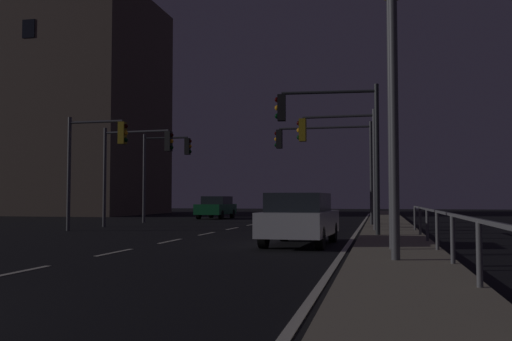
{
  "coord_description": "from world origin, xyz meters",
  "views": [
    {
      "loc": [
        6.75,
        -4.59,
        1.4
      ],
      "look_at": [
        0.25,
        25.02,
        2.92
      ],
      "focal_mm": 39.49,
      "sensor_mm": 36.0,
      "label": 1
    }
  ],
  "objects_px": {
    "traffic_light_near_right": "(332,129)",
    "traffic_light_far_right": "(94,151)",
    "traffic_light_overhead_east": "(164,161)",
    "street_lamp_median": "(391,83)",
    "traffic_light_near_left": "(135,156)",
    "street_lamp_across_street": "(394,58)",
    "car": "(300,218)",
    "car_oncoming": "(216,207)",
    "traffic_light_far_left": "(326,151)",
    "building_distant": "(58,107)",
    "traffic_light_far_center": "(339,146)"
  },
  "relations": [
    {
      "from": "traffic_light_far_right",
      "to": "building_distant",
      "type": "bearing_deg",
      "value": 124.91
    },
    {
      "from": "traffic_light_overhead_east",
      "to": "street_lamp_median",
      "type": "height_order",
      "value": "street_lamp_median"
    },
    {
      "from": "traffic_light_overhead_east",
      "to": "traffic_light_near_left",
      "type": "distance_m",
      "value": 5.22
    },
    {
      "from": "traffic_light_near_left",
      "to": "street_lamp_across_street",
      "type": "distance_m",
      "value": 18.37
    },
    {
      "from": "car_oncoming",
      "to": "traffic_light_near_left",
      "type": "relative_size",
      "value": 0.9
    },
    {
      "from": "car_oncoming",
      "to": "traffic_light_near_right",
      "type": "relative_size",
      "value": 0.83
    },
    {
      "from": "traffic_light_far_right",
      "to": "street_lamp_median",
      "type": "relative_size",
      "value": 0.7
    },
    {
      "from": "building_distant",
      "to": "car",
      "type": "bearing_deg",
      "value": -47.93
    },
    {
      "from": "traffic_light_near_left",
      "to": "traffic_light_overhead_east",
      "type": "bearing_deg",
      "value": 95.76
    },
    {
      "from": "car",
      "to": "traffic_light_far_left",
      "type": "bearing_deg",
      "value": 91.09
    },
    {
      "from": "traffic_light_far_center",
      "to": "traffic_light_near_left",
      "type": "distance_m",
      "value": 10.36
    },
    {
      "from": "car_oncoming",
      "to": "traffic_light_far_center",
      "type": "height_order",
      "value": "traffic_light_far_center"
    },
    {
      "from": "traffic_light_far_center",
      "to": "traffic_light_far_right",
      "type": "height_order",
      "value": "traffic_light_far_center"
    },
    {
      "from": "car",
      "to": "traffic_light_far_left",
      "type": "height_order",
      "value": "traffic_light_far_left"
    },
    {
      "from": "traffic_light_overhead_east",
      "to": "street_lamp_median",
      "type": "xyz_separation_m",
      "value": [
        12.56,
        -16.0,
        0.77
      ]
    },
    {
      "from": "car",
      "to": "traffic_light_near_right",
      "type": "height_order",
      "value": "traffic_light_near_right"
    },
    {
      "from": "traffic_light_near_right",
      "to": "traffic_light_near_left",
      "type": "distance_m",
      "value": 11.49
    },
    {
      "from": "traffic_light_near_right",
      "to": "building_distant",
      "type": "bearing_deg",
      "value": 136.14
    },
    {
      "from": "traffic_light_near_right",
      "to": "traffic_light_far_center",
      "type": "xyz_separation_m",
      "value": [
        0.03,
        3.22,
        -0.3
      ]
    },
    {
      "from": "car",
      "to": "traffic_light_near_right",
      "type": "relative_size",
      "value": 0.84
    },
    {
      "from": "street_lamp_across_street",
      "to": "car_oncoming",
      "type": "bearing_deg",
      "value": 113.6
    },
    {
      "from": "car",
      "to": "car_oncoming",
      "type": "height_order",
      "value": "same"
    },
    {
      "from": "traffic_light_far_center",
      "to": "traffic_light_near_left",
      "type": "bearing_deg",
      "value": 167.18
    },
    {
      "from": "traffic_light_overhead_east",
      "to": "building_distant",
      "type": "relative_size",
      "value": 0.27
    },
    {
      "from": "traffic_light_overhead_east",
      "to": "traffic_light_far_left",
      "type": "height_order",
      "value": "traffic_light_far_left"
    },
    {
      "from": "traffic_light_far_left",
      "to": "street_lamp_median",
      "type": "bearing_deg",
      "value": -77.73
    },
    {
      "from": "car_oncoming",
      "to": "traffic_light_far_left",
      "type": "relative_size",
      "value": 0.87
    },
    {
      "from": "car_oncoming",
      "to": "traffic_light_far_right",
      "type": "distance_m",
      "value": 16.17
    },
    {
      "from": "car_oncoming",
      "to": "traffic_light_far_right",
      "type": "xyz_separation_m",
      "value": [
        -0.84,
        -15.92,
        2.66
      ]
    },
    {
      "from": "traffic_light_near_right",
      "to": "street_lamp_median",
      "type": "height_order",
      "value": "street_lamp_median"
    },
    {
      "from": "street_lamp_across_street",
      "to": "traffic_light_far_left",
      "type": "bearing_deg",
      "value": 99.98
    },
    {
      "from": "car_oncoming",
      "to": "traffic_light_far_left",
      "type": "bearing_deg",
      "value": -49.37
    },
    {
      "from": "traffic_light_far_left",
      "to": "street_lamp_across_street",
      "type": "bearing_deg",
      "value": -80.02
    },
    {
      "from": "traffic_light_far_left",
      "to": "traffic_light_far_center",
      "type": "bearing_deg",
      "value": -78.68
    },
    {
      "from": "traffic_light_far_center",
      "to": "traffic_light_far_left",
      "type": "xyz_separation_m",
      "value": [
        -0.96,
        4.81,
        0.19
      ]
    },
    {
      "from": "traffic_light_overhead_east",
      "to": "traffic_light_far_left",
      "type": "relative_size",
      "value": 1.03
    },
    {
      "from": "traffic_light_far_left",
      "to": "street_lamp_across_street",
      "type": "height_order",
      "value": "street_lamp_across_street"
    },
    {
      "from": "car_oncoming",
      "to": "traffic_light_far_right",
      "type": "bearing_deg",
      "value": -93.03
    },
    {
      "from": "traffic_light_overhead_east",
      "to": "traffic_light_far_center",
      "type": "bearing_deg",
      "value": -35.19
    },
    {
      "from": "car",
      "to": "traffic_light_overhead_east",
      "type": "bearing_deg",
      "value": 125.41
    },
    {
      "from": "car_oncoming",
      "to": "traffic_light_overhead_east",
      "type": "height_order",
      "value": "traffic_light_overhead_east"
    },
    {
      "from": "traffic_light_overhead_east",
      "to": "street_lamp_median",
      "type": "distance_m",
      "value": 20.36
    },
    {
      "from": "traffic_light_near_left",
      "to": "building_distant",
      "type": "height_order",
      "value": "building_distant"
    },
    {
      "from": "street_lamp_median",
      "to": "traffic_light_near_left",
      "type": "bearing_deg",
      "value": 138.08
    },
    {
      "from": "car",
      "to": "street_lamp_across_street",
      "type": "xyz_separation_m",
      "value": [
        2.67,
        -5.17,
        3.47
      ]
    },
    {
      "from": "car",
      "to": "traffic_light_far_left",
      "type": "xyz_separation_m",
      "value": [
        -0.21,
        11.21,
        2.95
      ]
    },
    {
      "from": "traffic_light_far_right",
      "to": "building_distant",
      "type": "distance_m",
      "value": 29.61
    },
    {
      "from": "building_distant",
      "to": "traffic_light_far_center",
      "type": "bearing_deg",
      "value": -40.06
    },
    {
      "from": "car",
      "to": "traffic_light_far_right",
      "type": "xyz_separation_m",
      "value": [
        -9.77,
        5.44,
        2.66
      ]
    },
    {
      "from": "traffic_light_near_right",
      "to": "traffic_light_far_right",
      "type": "distance_m",
      "value": 10.73
    }
  ]
}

